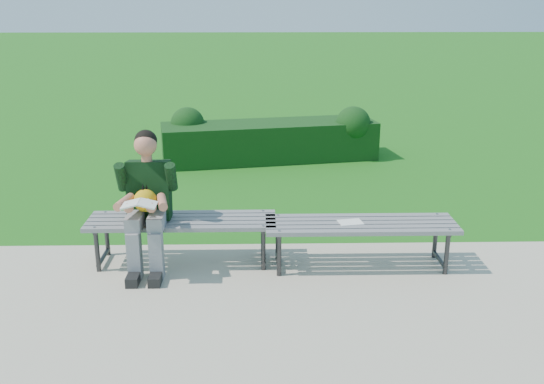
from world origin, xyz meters
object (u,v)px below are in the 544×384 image
object	(u,v)px
seated_boy	(147,198)
paper_sheet	(350,222)
bench_left	(182,224)
hedge	(271,138)
bench_right	(361,228)

from	to	relation	value
seated_boy	paper_sheet	bearing A→B (deg)	-1.14
paper_sheet	bench_left	bearing A→B (deg)	175.38
hedge	bench_left	distance (m)	4.09
bench_left	bench_right	distance (m)	1.71
hedge	paper_sheet	size ratio (longest dim) A/B	14.19
bench_right	paper_sheet	bearing A→B (deg)	-180.00
bench_left	bench_right	world-z (taller)	same
bench_right	paper_sheet	distance (m)	0.12
hedge	bench_right	bearing A→B (deg)	-79.33
seated_boy	bench_left	bearing A→B (deg)	16.98
hedge	bench_right	distance (m)	4.19
paper_sheet	seated_boy	bearing A→B (deg)	178.86
hedge	bench_left	xyz separation A→B (m)	(-0.93, -3.99, 0.07)
bench_left	seated_boy	bearing A→B (deg)	-163.02
seated_boy	paper_sheet	size ratio (longest dim) A/B	5.36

